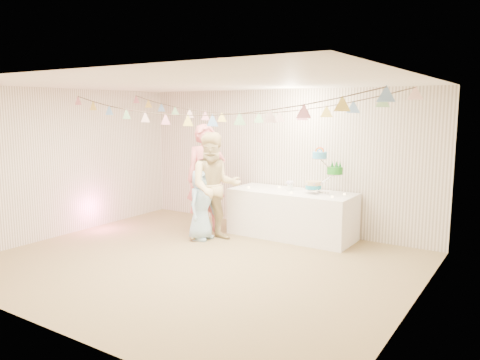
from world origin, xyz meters
The scene contains 24 objects.
floor centered at (0.00, 0.00, 0.00)m, with size 6.00×6.00×0.00m, color olive.
ceiling centered at (0.00, 0.00, 2.60)m, with size 6.00×6.00×0.00m, color silver.
back_wall centered at (0.00, 2.50, 1.30)m, with size 6.00×6.00×0.00m, color white.
front_wall centered at (0.00, -2.50, 1.30)m, with size 6.00×6.00×0.00m, color white.
left_wall centered at (-3.00, 0.00, 1.30)m, with size 5.00×5.00×0.00m, color white.
right_wall centered at (3.00, 0.00, 1.30)m, with size 5.00×5.00×0.00m, color white.
table centered at (0.49, 2.02, 0.41)m, with size 2.19×0.88×0.82m, color white.
cake_stand centered at (1.04, 2.07, 1.12)m, with size 0.66×0.39×0.74m, color silver, non-canonical shape.
cake_bottom centered at (0.89, 2.01, 0.84)m, with size 0.31×0.31×0.15m, color teal, non-canonical shape.
cake_middle centered at (1.22, 2.16, 1.11)m, with size 0.27×0.27×0.22m, color #1B7F1B, non-canonical shape.
cake_top_tier centered at (0.98, 2.04, 1.38)m, with size 0.25×0.25×0.19m, color #46A9DD, non-canonical shape.
platter centered at (-0.07, 1.97, 0.76)m, with size 0.32×0.32×0.02m, color white.
posy centered at (0.42, 2.07, 0.84)m, with size 0.15×0.15×0.17m, color white, non-canonical shape.
person_adult_a centered at (-0.97, 1.47, 0.99)m, with size 0.72×0.47×1.98m, color #D77072.
person_adult_b centered at (-0.53, 1.13, 0.93)m, with size 0.90×0.70×1.86m, color #DBC086.
person_child centered at (-0.74, 1.02, 0.62)m, with size 0.61×0.39×1.24m, color #9EC7E0.
bunting_back centered at (0.00, 1.10, 2.35)m, with size 5.60×1.10×0.40m, color pink, non-canonical shape.
bunting_front centered at (0.00, -0.20, 2.32)m, with size 5.60×0.90×0.36m, color #72A5E5, non-canonical shape.
tealight_0 centered at (-0.31, 1.87, 0.84)m, with size 0.04×0.04×0.03m, color #FFD88C.
tealight_1 centered at (0.14, 2.20, 0.84)m, with size 0.04×0.04×0.03m, color #FFD88C.
tealight_2 centered at (0.59, 1.80, 0.84)m, with size 0.04×0.04×0.03m, color #FFD88C.
tealight_3 centered at (0.84, 2.24, 0.84)m, with size 0.04×0.04×0.03m, color #FFD88C.
tealight_4 centered at (1.31, 1.84, 0.84)m, with size 0.04×0.04×0.03m, color #FFD88C.
tealight_5 centered at (1.39, 2.17, 0.84)m, with size 0.04×0.04×0.03m, color #FFD88C.
Camera 1 is at (4.12, -5.22, 2.25)m, focal length 35.00 mm.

